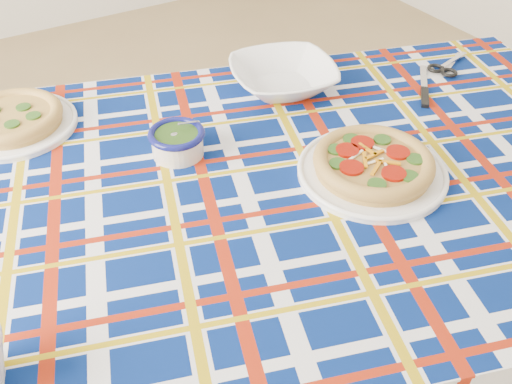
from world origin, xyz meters
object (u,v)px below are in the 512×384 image
serving_bowl (283,77)px  dining_table (277,207)px  pesto_bowl (177,140)px  main_focaccia_plate (373,163)px

serving_bowl → dining_table: bearing=-124.7°
pesto_bowl → serving_bowl: (0.32, 0.11, -0.00)m
serving_bowl → main_focaccia_plate: bearing=-95.5°
pesto_bowl → main_focaccia_plate: bearing=-41.3°
dining_table → main_focaccia_plate: 0.20m
dining_table → pesto_bowl: pesto_bowl is taller
dining_table → pesto_bowl: (-0.13, 0.17, 0.10)m
dining_table → pesto_bowl: size_ratio=14.89×
main_focaccia_plate → pesto_bowl: size_ratio=2.61×
dining_table → serving_bowl: bearing=73.0°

